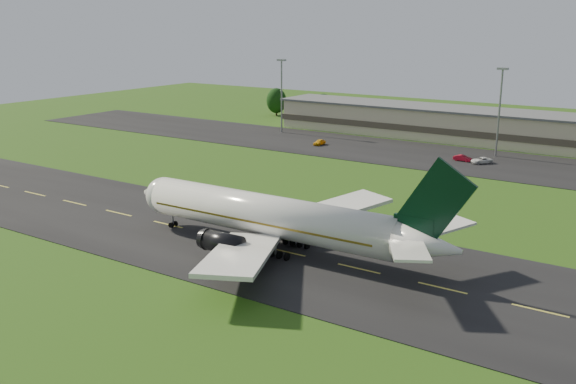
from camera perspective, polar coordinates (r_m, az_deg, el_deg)
The scene contains 10 objects.
ground at distance 87.41m, azimuth -0.12°, elevation -5.41°, with size 360.00×360.00×0.00m, color #244310.
taxiway at distance 87.39m, azimuth -0.12°, elevation -5.38°, with size 220.00×30.00×0.10m, color black.
apron at distance 150.47m, azimuth 15.29°, elevation 2.77°, with size 260.00×30.00×0.10m, color black.
airliner at distance 87.12m, azimuth -1.35°, elevation -2.25°, with size 51.26×42.18×15.57m.
terminal at distance 171.00m, azimuth 20.03°, elevation 5.16°, with size 145.00×16.00×8.40m.
light_mast_west at distance 179.90m, azimuth -0.58°, elevation 9.31°, with size 2.40×1.20×20.35m.
light_mast_centre at distance 154.62m, azimuth 18.34°, elevation 7.63°, with size 2.40×1.20×20.35m.
service_vehicle_a at distance 162.69m, azimuth 2.81°, elevation 4.44°, with size 1.66×4.13×1.41m, color #F1AE0E.
service_vehicle_b at distance 148.75m, azimuth 15.26°, elevation 2.92°, with size 1.42×4.08×1.34m, color maroon.
service_vehicle_c at distance 147.53m, azimuth 16.83°, elevation 2.71°, with size 2.23×4.83×1.34m, color silver.
Camera 1 is at (45.46, -68.19, 30.40)m, focal length 40.00 mm.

